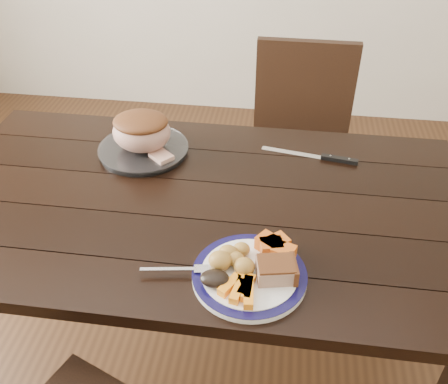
# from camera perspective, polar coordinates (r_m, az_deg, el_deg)

# --- Properties ---
(ground) EXTENTS (4.00, 4.00, 0.00)m
(ground) POSITION_cam_1_polar(r_m,az_deg,el_deg) (2.02, -2.28, -17.76)
(ground) COLOR #472B16
(ground) RESTS_ON ground
(dining_table) EXTENTS (1.60, 0.91, 0.75)m
(dining_table) POSITION_cam_1_polar(r_m,az_deg,el_deg) (1.53, -2.87, -3.56)
(dining_table) COLOR black
(dining_table) RESTS_ON ground
(chair_far) EXTENTS (0.42, 0.43, 0.93)m
(chair_far) POSITION_cam_1_polar(r_m,az_deg,el_deg) (2.19, 8.64, 5.69)
(chair_far) COLOR black
(chair_far) RESTS_ON ground
(dinner_plate) EXTENTS (0.28, 0.28, 0.02)m
(dinner_plate) POSITION_cam_1_polar(r_m,az_deg,el_deg) (1.24, 2.92, -9.53)
(dinner_plate) COLOR white
(dinner_plate) RESTS_ON dining_table
(plate_rim) EXTENTS (0.28, 0.28, 0.02)m
(plate_rim) POSITION_cam_1_polar(r_m,az_deg,el_deg) (1.23, 2.93, -9.26)
(plate_rim) COLOR #0E0A36
(plate_rim) RESTS_ON dinner_plate
(serving_platter) EXTENTS (0.29, 0.29, 0.02)m
(serving_platter) POSITION_cam_1_polar(r_m,az_deg,el_deg) (1.70, -9.16, 4.72)
(serving_platter) COLOR white
(serving_platter) RESTS_ON dining_table
(pork_slice) EXTENTS (0.10, 0.09, 0.04)m
(pork_slice) POSITION_cam_1_polar(r_m,az_deg,el_deg) (1.21, 5.93, -8.90)
(pork_slice) COLOR tan
(pork_slice) RESTS_ON dinner_plate
(roasted_potatoes) EXTENTS (0.11, 0.10, 0.05)m
(roasted_potatoes) POSITION_cam_1_polar(r_m,az_deg,el_deg) (1.23, 0.95, -7.64)
(roasted_potatoes) COLOR gold
(roasted_potatoes) RESTS_ON dinner_plate
(carrot_batons) EXTENTS (0.09, 0.11, 0.02)m
(carrot_batons) POSITION_cam_1_polar(r_m,az_deg,el_deg) (1.18, 2.09, -10.91)
(carrot_batons) COLOR orange
(carrot_batons) RESTS_ON dinner_plate
(pumpkin_wedges) EXTENTS (0.11, 0.09, 0.04)m
(pumpkin_wedges) POSITION_cam_1_polar(r_m,az_deg,el_deg) (1.27, 5.83, -6.28)
(pumpkin_wedges) COLOR orange
(pumpkin_wedges) RESTS_ON dinner_plate
(dark_mushroom) EXTENTS (0.07, 0.05, 0.03)m
(dark_mushroom) POSITION_cam_1_polar(r_m,az_deg,el_deg) (1.19, -1.06, -9.86)
(dark_mushroom) COLOR black
(dark_mushroom) RESTS_ON dinner_plate
(fork) EXTENTS (0.18, 0.04, 0.00)m
(fork) POSITION_cam_1_polar(r_m,az_deg,el_deg) (1.24, -4.82, -8.82)
(fork) COLOR silver
(fork) RESTS_ON dinner_plate
(roast_joint) EXTENTS (0.19, 0.16, 0.12)m
(roast_joint) POSITION_cam_1_polar(r_m,az_deg,el_deg) (1.66, -9.39, 6.77)
(roast_joint) COLOR tan
(roast_joint) RESTS_ON serving_platter
(cut_slice) EXTENTS (0.09, 0.09, 0.02)m
(cut_slice) POSITION_cam_1_polar(r_m,az_deg,el_deg) (1.62, -7.17, 4.02)
(cut_slice) COLOR tan
(cut_slice) RESTS_ON serving_platter
(carving_knife) EXTENTS (0.32, 0.08, 0.01)m
(carving_knife) POSITION_cam_1_polar(r_m,az_deg,el_deg) (1.68, 11.72, 3.86)
(carving_knife) COLOR silver
(carving_knife) RESTS_ON dining_table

